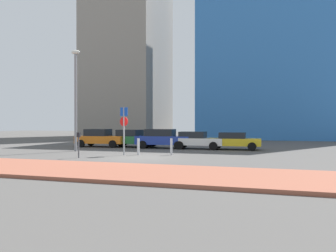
{
  "coord_description": "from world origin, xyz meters",
  "views": [
    {
      "loc": [
        7.3,
        -17.88,
        2.02
      ],
      "look_at": [
        0.87,
        3.18,
        1.86
      ],
      "focal_mm": 34.52,
      "sensor_mm": 36.0,
      "label": 1
    }
  ],
  "objects_px": {
    "parked_car_blue": "(163,138)",
    "parked_car_orange": "(101,138)",
    "street_lamp": "(76,92)",
    "traffic_bollard_mid": "(171,147)",
    "parked_car_green": "(133,138)",
    "parking_sign_post": "(124,125)",
    "parking_meter": "(79,141)",
    "parked_car_yellow": "(234,141)",
    "traffic_bollard_near": "(138,147)",
    "parked_car_white": "(196,140)"
  },
  "relations": [
    {
      "from": "parked_car_green",
      "to": "parked_car_yellow",
      "type": "bearing_deg",
      "value": -2.14
    },
    {
      "from": "street_lamp",
      "to": "traffic_bollard_mid",
      "type": "xyz_separation_m",
      "value": [
        7.53,
        -0.79,
        -3.79
      ]
    },
    {
      "from": "parked_car_blue",
      "to": "parked_car_white",
      "type": "relative_size",
      "value": 1.11
    },
    {
      "from": "parked_car_blue",
      "to": "parked_car_yellow",
      "type": "bearing_deg",
      "value": 1.69
    },
    {
      "from": "parked_car_green",
      "to": "traffic_bollard_mid",
      "type": "bearing_deg",
      "value": -48.48
    },
    {
      "from": "parked_car_yellow",
      "to": "parking_meter",
      "type": "distance_m",
      "value": 11.97
    },
    {
      "from": "parked_car_blue",
      "to": "parking_meter",
      "type": "height_order",
      "value": "parked_car_blue"
    },
    {
      "from": "parked_car_blue",
      "to": "parking_sign_post",
      "type": "distance_m",
      "value": 6.47
    },
    {
      "from": "parked_car_white",
      "to": "parked_car_yellow",
      "type": "height_order",
      "value": "parked_car_white"
    },
    {
      "from": "street_lamp",
      "to": "parked_car_orange",
      "type": "bearing_deg",
      "value": 95.64
    },
    {
      "from": "parking_meter",
      "to": "traffic_bollard_near",
      "type": "height_order",
      "value": "parking_meter"
    },
    {
      "from": "parked_car_orange",
      "to": "traffic_bollard_mid",
      "type": "xyz_separation_m",
      "value": [
        7.98,
        -5.28,
        -0.25
      ]
    },
    {
      "from": "traffic_bollard_near",
      "to": "traffic_bollard_mid",
      "type": "xyz_separation_m",
      "value": [
        2.06,
        0.52,
        0.0
      ]
    },
    {
      "from": "parked_car_green",
      "to": "street_lamp",
      "type": "relative_size",
      "value": 0.59
    },
    {
      "from": "traffic_bollard_near",
      "to": "parking_sign_post",
      "type": "bearing_deg",
      "value": -152.44
    },
    {
      "from": "parked_car_orange",
      "to": "parking_sign_post",
      "type": "relative_size",
      "value": 1.42
    },
    {
      "from": "parked_car_white",
      "to": "street_lamp",
      "type": "distance_m",
      "value": 9.93
    },
    {
      "from": "parking_meter",
      "to": "street_lamp",
      "type": "xyz_separation_m",
      "value": [
        -2.77,
        3.97,
        3.36
      ]
    },
    {
      "from": "parked_car_green",
      "to": "parking_sign_post",
      "type": "relative_size",
      "value": 1.41
    },
    {
      "from": "parking_sign_post",
      "to": "traffic_bollard_near",
      "type": "bearing_deg",
      "value": 27.56
    },
    {
      "from": "parked_car_orange",
      "to": "parked_car_blue",
      "type": "height_order",
      "value": "parked_car_blue"
    },
    {
      "from": "parked_car_orange",
      "to": "street_lamp",
      "type": "xyz_separation_m",
      "value": [
        0.44,
        -4.49,
        3.54
      ]
    },
    {
      "from": "parked_car_white",
      "to": "traffic_bollard_mid",
      "type": "distance_m",
      "value": 5.44
    },
    {
      "from": "parked_car_orange",
      "to": "parking_meter",
      "type": "bearing_deg",
      "value": -69.2
    },
    {
      "from": "parked_car_orange",
      "to": "parking_sign_post",
      "type": "bearing_deg",
      "value": -50.69
    },
    {
      "from": "traffic_bollard_mid",
      "to": "traffic_bollard_near",
      "type": "bearing_deg",
      "value": -165.81
    },
    {
      "from": "parked_car_yellow",
      "to": "parking_meter",
      "type": "height_order",
      "value": "parking_meter"
    },
    {
      "from": "parked_car_green",
      "to": "street_lamp",
      "type": "distance_m",
      "value": 6.64
    },
    {
      "from": "traffic_bollard_near",
      "to": "parked_car_white",
      "type": "bearing_deg",
      "value": 66.73
    },
    {
      "from": "parked_car_white",
      "to": "traffic_bollard_mid",
      "type": "relative_size",
      "value": 3.84
    },
    {
      "from": "parked_car_green",
      "to": "traffic_bollard_mid",
      "type": "relative_size",
      "value": 4.07
    },
    {
      "from": "parked_car_green",
      "to": "street_lamp",
      "type": "bearing_deg",
      "value": -114.47
    },
    {
      "from": "street_lamp",
      "to": "traffic_bollard_near",
      "type": "distance_m",
      "value": 6.79
    },
    {
      "from": "parked_car_orange",
      "to": "traffic_bollard_near",
      "type": "relative_size",
      "value": 4.1
    },
    {
      "from": "parked_car_orange",
      "to": "parked_car_yellow",
      "type": "bearing_deg",
      "value": 1.44
    },
    {
      "from": "street_lamp",
      "to": "traffic_bollard_mid",
      "type": "bearing_deg",
      "value": -6.0
    },
    {
      "from": "parking_meter",
      "to": "parked_car_white",
      "type": "bearing_deg",
      "value": 58.55
    },
    {
      "from": "parked_car_green",
      "to": "parked_car_blue",
      "type": "height_order",
      "value": "parked_car_blue"
    },
    {
      "from": "parked_car_yellow",
      "to": "parked_car_green",
      "type": "bearing_deg",
      "value": 177.86
    },
    {
      "from": "parking_sign_post",
      "to": "street_lamp",
      "type": "relative_size",
      "value": 0.42
    },
    {
      "from": "parked_car_blue",
      "to": "traffic_bollard_near",
      "type": "distance_m",
      "value": 5.93
    },
    {
      "from": "parked_car_blue",
      "to": "parked_car_orange",
      "type": "bearing_deg",
      "value": -178.81
    },
    {
      "from": "parked_car_blue",
      "to": "parked_car_yellow",
      "type": "xyz_separation_m",
      "value": [
        5.73,
        0.17,
        -0.1
      ]
    },
    {
      "from": "parked_car_white",
      "to": "traffic_bollard_near",
      "type": "relative_size",
      "value": 3.85
    },
    {
      "from": "parking_sign_post",
      "to": "parking_meter",
      "type": "bearing_deg",
      "value": -130.21
    },
    {
      "from": "parked_car_orange",
      "to": "parked_car_green",
      "type": "relative_size",
      "value": 1.0
    },
    {
      "from": "parked_car_blue",
      "to": "parking_meter",
      "type": "bearing_deg",
      "value": -105.9
    },
    {
      "from": "parked_car_white",
      "to": "traffic_bollard_near",
      "type": "height_order",
      "value": "parked_car_white"
    },
    {
      "from": "parked_car_green",
      "to": "parking_meter",
      "type": "xyz_separation_m",
      "value": [
        0.45,
        -9.07,
        0.2
      ]
    },
    {
      "from": "street_lamp",
      "to": "parked_car_green",
      "type": "bearing_deg",
      "value": 65.53
    }
  ]
}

